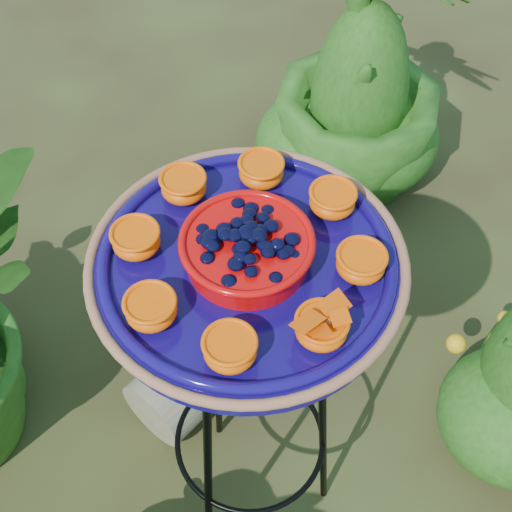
# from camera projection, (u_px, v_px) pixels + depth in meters

# --- Properties ---
(ground_plane) EXTENTS (20.00, 20.00, 0.00)m
(ground_plane) POSITION_uv_depth(u_px,v_px,m) (278.00, 442.00, 1.82)
(ground_plane) COLOR black
(ground_plane) RESTS_ON ground
(tripod_stand) EXTENTS (0.36, 0.37, 0.88)m
(tripod_stand) POSITION_uv_depth(u_px,v_px,m) (249.00, 388.00, 1.32)
(tripod_stand) COLOR black
(tripod_stand) RESTS_ON ground
(feeder_dish) EXTENTS (0.50, 0.50, 0.10)m
(feeder_dish) POSITION_uv_depth(u_px,v_px,m) (247.00, 261.00, 1.02)
(feeder_dish) COLOR #11075C
(feeder_dish) RESTS_ON tripod_stand
(driftwood_log) EXTENTS (0.61, 0.32, 0.19)m
(driftwood_log) POSITION_uv_depth(u_px,v_px,m) (229.00, 342.00, 1.89)
(driftwood_log) COLOR gray
(driftwood_log) RESTS_ON ground
(shrub_back_right) EXTENTS (0.67, 0.67, 0.90)m
(shrub_back_right) POSITION_uv_depth(u_px,v_px,m) (363.00, 69.00, 2.04)
(shrub_back_right) COLOR #204612
(shrub_back_right) RESTS_ON ground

